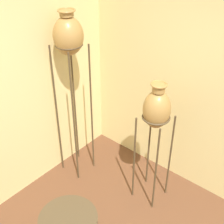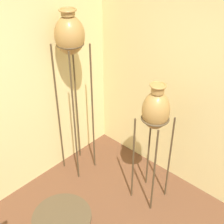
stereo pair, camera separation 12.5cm
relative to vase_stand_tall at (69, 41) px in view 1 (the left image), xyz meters
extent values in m
cylinder|color=#473823|center=(-0.14, -0.14, -0.88)|extent=(0.02, 0.02, 1.68)
cylinder|color=#473823|center=(0.14, -0.14, -0.88)|extent=(0.02, 0.02, 1.68)
cylinder|color=#473823|center=(-0.14, 0.14, -0.88)|extent=(0.02, 0.02, 1.68)
cylinder|color=#473823|center=(0.14, 0.14, -0.88)|extent=(0.02, 0.02, 1.68)
torus|color=#473823|center=(0.00, 0.00, -0.04)|extent=(0.29, 0.29, 0.02)
ellipsoid|color=olive|center=(0.00, 0.00, 0.05)|extent=(0.31, 0.31, 0.40)
cylinder|color=olive|center=(0.00, 0.00, 0.28)|extent=(0.14, 0.14, 0.05)
torus|color=olive|center=(0.00, 0.00, 0.30)|extent=(0.18, 0.18, 0.02)
cylinder|color=#473823|center=(0.07, -1.11, -1.17)|extent=(0.02, 0.02, 1.10)
cylinder|color=#473823|center=(0.35, -1.11, -1.17)|extent=(0.02, 0.02, 1.10)
cylinder|color=#473823|center=(0.07, -0.83, -1.17)|extent=(0.02, 0.02, 1.10)
cylinder|color=#473823|center=(0.35, -0.83, -1.17)|extent=(0.02, 0.02, 1.10)
torus|color=#473823|center=(0.21, -0.97, -0.62)|extent=(0.29, 0.29, 0.02)
ellipsoid|color=olive|center=(0.21, -0.97, -0.53)|extent=(0.28, 0.28, 0.40)
cylinder|color=olive|center=(0.21, -0.97, -0.29)|extent=(0.12, 0.12, 0.08)
torus|color=olive|center=(0.21, -0.97, -0.25)|extent=(0.16, 0.16, 0.02)
cylinder|color=#473823|center=(-1.02, -0.97, -0.97)|extent=(0.48, 0.48, 0.02)
camera|label=1|loc=(-2.03, -2.29, 1.12)|focal=50.00mm
camera|label=2|loc=(-1.95, -2.39, 1.12)|focal=50.00mm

